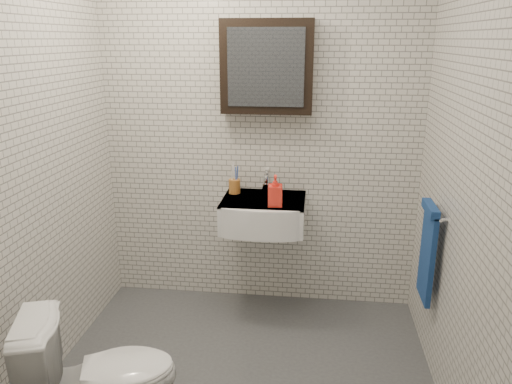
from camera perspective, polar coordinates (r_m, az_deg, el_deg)
ground at (r=3.06m, az=-1.83°, el=-20.64°), size 2.20×2.00×0.01m
room_shell at (r=2.45m, az=-2.15°, el=7.48°), size 2.22×2.02×2.51m
washbasin at (r=3.33m, az=0.81°, el=-2.52°), size 0.55×0.50×0.20m
faucet at (r=3.47m, az=1.17°, el=1.08°), size 0.06×0.20×0.15m
mirror_cabinet at (r=3.33m, az=1.25°, el=14.09°), size 0.60×0.15×0.60m
towel_rail at (r=3.04m, az=19.06°, el=-6.13°), size 0.09×0.30×0.58m
toothbrush_cup at (r=3.45m, az=-2.47°, el=0.75°), size 0.10×0.10×0.22m
soap_bottle at (r=3.17m, az=2.21°, el=0.16°), size 0.10×0.10×0.20m
toilet at (r=2.60m, az=-17.14°, el=-19.65°), size 0.78×0.59×0.70m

